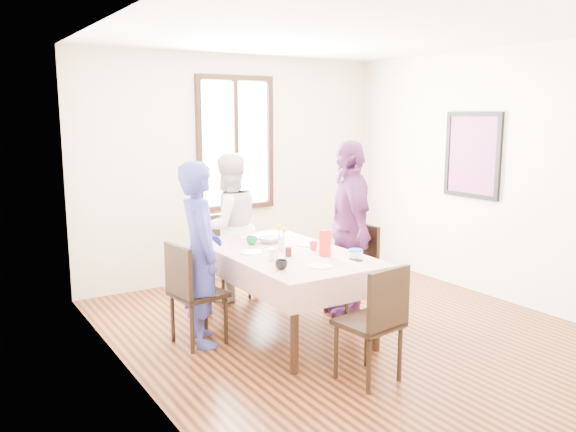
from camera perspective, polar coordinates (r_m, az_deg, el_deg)
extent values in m
plane|color=black|center=(5.61, 5.73, -11.01)|extent=(4.50, 4.50, 0.00)
plane|color=beige|center=(7.17, -5.20, 4.70)|extent=(4.00, 0.00, 4.00)
plane|color=beige|center=(6.70, 19.61, 3.79)|extent=(0.00, 4.50, 4.50)
cube|color=black|center=(7.13, -5.17, 7.09)|extent=(1.02, 0.06, 1.62)
cube|color=white|center=(7.14, -5.21, 7.09)|extent=(0.90, 0.02, 1.50)
cube|color=red|center=(6.85, 17.64, 5.71)|extent=(0.04, 0.76, 0.96)
cube|color=black|center=(5.43, -0.28, -7.47)|extent=(0.95, 1.73, 0.75)
cube|color=#610E0F|center=(5.33, -0.29, -3.56)|extent=(1.07, 1.85, 0.01)
cube|color=black|center=(5.20, -8.76, -7.49)|extent=(0.47, 0.47, 0.91)
cube|color=black|center=(5.89, 6.03, -5.32)|extent=(0.44, 0.44, 0.91)
cube|color=black|center=(6.42, -5.93, -4.05)|extent=(0.46, 0.46, 0.91)
cube|color=black|center=(4.50, 7.90, -10.29)|extent=(0.47, 0.47, 0.91)
imported|color=navy|center=(5.11, -8.65, -3.68)|extent=(0.50, 0.65, 1.61)
imported|color=silver|center=(6.32, -5.89, -1.07)|extent=(0.79, 0.63, 1.60)
imported|color=#672C66|center=(5.78, 5.94, -1.29)|extent=(0.81, 1.12, 1.76)
imported|color=black|center=(4.72, -0.65, -4.79)|extent=(0.12, 0.12, 0.08)
imported|color=red|center=(5.39, 2.51, -2.95)|extent=(0.11, 0.11, 0.08)
imported|color=#0C7226|center=(5.61, -3.57, -2.40)|extent=(0.14, 0.14, 0.08)
imported|color=white|center=(5.71, -1.81, -2.31)|extent=(0.30, 0.30, 0.06)
cube|color=red|center=(5.14, 3.65, -2.68)|extent=(0.07, 0.07, 0.23)
cylinder|color=white|center=(5.13, 6.62, -3.75)|extent=(0.13, 0.13, 0.06)
cylinder|color=black|center=(5.14, 0.04, -3.54)|extent=(0.06, 0.06, 0.08)
cylinder|color=silver|center=(4.99, -1.46, -3.81)|extent=(0.08, 0.08, 0.11)
cube|color=black|center=(5.06, 6.68, -4.28)|extent=(0.06, 0.12, 0.01)
cylinder|color=silver|center=(5.37, -0.66, -2.71)|extent=(0.06, 0.06, 0.13)
cylinder|color=white|center=(5.29, -3.72, -3.57)|extent=(0.20, 0.20, 0.01)
cylinder|color=white|center=(5.59, 1.79, -2.81)|extent=(0.20, 0.20, 0.01)
cylinder|color=white|center=(5.92, -3.82, -2.11)|extent=(0.20, 0.20, 0.01)
cylinder|color=white|center=(4.82, 3.20, -4.91)|extent=(0.20, 0.20, 0.01)
cylinder|color=blue|center=(5.12, 6.63, -3.34)|extent=(0.12, 0.12, 0.01)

